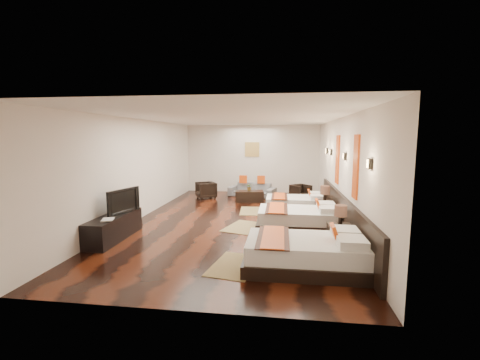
# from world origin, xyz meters

# --- Properties ---
(floor) EXTENTS (5.50, 9.50, 0.01)m
(floor) POSITION_xyz_m (0.00, 0.00, 0.00)
(floor) COLOR black
(floor) RESTS_ON ground
(ceiling) EXTENTS (5.50, 9.50, 0.01)m
(ceiling) POSITION_xyz_m (0.00, 0.00, 2.80)
(ceiling) COLOR white
(ceiling) RESTS_ON floor
(back_wall) EXTENTS (5.50, 0.01, 2.80)m
(back_wall) POSITION_xyz_m (0.00, 4.75, 1.40)
(back_wall) COLOR silver
(back_wall) RESTS_ON floor
(left_wall) EXTENTS (0.01, 9.50, 2.80)m
(left_wall) POSITION_xyz_m (-2.75, 0.00, 1.40)
(left_wall) COLOR silver
(left_wall) RESTS_ON floor
(right_wall) EXTENTS (0.01, 9.50, 2.80)m
(right_wall) POSITION_xyz_m (2.75, 0.00, 1.40)
(right_wall) COLOR silver
(right_wall) RESTS_ON floor
(headboard_panel) EXTENTS (0.08, 6.60, 0.90)m
(headboard_panel) POSITION_xyz_m (2.71, -0.80, 0.45)
(headboard_panel) COLOR black
(headboard_panel) RESTS_ON floor
(bed_near) EXTENTS (2.12, 1.33, 0.81)m
(bed_near) POSITION_xyz_m (1.70, -3.10, 0.28)
(bed_near) COLOR black
(bed_near) RESTS_ON floor
(bed_mid) EXTENTS (2.05, 1.29, 0.78)m
(bed_mid) POSITION_xyz_m (1.70, -0.63, 0.27)
(bed_mid) COLOR black
(bed_mid) RESTS_ON floor
(bed_far) EXTENTS (1.85, 1.17, 0.71)m
(bed_far) POSITION_xyz_m (1.69, 1.31, 0.24)
(bed_far) COLOR black
(bed_far) RESTS_ON floor
(nightstand_a) EXTENTS (0.47, 0.47, 0.93)m
(nightstand_a) POSITION_xyz_m (2.44, -2.04, 0.33)
(nightstand_a) COLOR black
(nightstand_a) RESTS_ON floor
(nightstand_b) EXTENTS (0.48, 0.48, 0.96)m
(nightstand_b) POSITION_xyz_m (2.44, 0.42, 0.34)
(nightstand_b) COLOR black
(nightstand_b) RESTS_ON floor
(jute_mat_near) EXTENTS (0.95, 1.31, 0.01)m
(jute_mat_near) POSITION_xyz_m (0.43, -3.15, 0.01)
(jute_mat_near) COLOR olive
(jute_mat_near) RESTS_ON floor
(jute_mat_mid) EXTENTS (1.07, 1.37, 0.01)m
(jute_mat_mid) POSITION_xyz_m (0.27, -0.66, 0.01)
(jute_mat_mid) COLOR olive
(jute_mat_mid) RESTS_ON floor
(jute_mat_far) EXTENTS (0.84, 1.25, 0.01)m
(jute_mat_far) POSITION_xyz_m (0.35, 1.18, 0.01)
(jute_mat_far) COLOR olive
(jute_mat_far) RESTS_ON floor
(tv_console) EXTENTS (0.50, 1.80, 0.55)m
(tv_console) POSITION_xyz_m (-2.50, -1.99, 0.28)
(tv_console) COLOR black
(tv_console) RESTS_ON floor
(tv) EXTENTS (0.38, 0.99, 0.57)m
(tv) POSITION_xyz_m (-2.45, -1.75, 0.84)
(tv) COLOR black
(tv) RESTS_ON tv_console
(book) EXTENTS (0.33, 0.38, 0.03)m
(book) POSITION_xyz_m (-2.50, -2.47, 0.57)
(book) COLOR black
(book) RESTS_ON tv_console
(figurine) EXTENTS (0.38, 0.38, 0.36)m
(figurine) POSITION_xyz_m (-2.50, -1.31, 0.73)
(figurine) COLOR brown
(figurine) RESTS_ON tv_console
(sofa) EXTENTS (1.92, 1.15, 0.53)m
(sofa) POSITION_xyz_m (0.10, 3.68, 0.26)
(sofa) COLOR slate
(sofa) RESTS_ON floor
(armchair_left) EXTENTS (0.93, 0.92, 0.62)m
(armchair_left) POSITION_xyz_m (-1.60, 3.10, 0.31)
(armchair_left) COLOR black
(armchair_left) RESTS_ON floor
(armchair_right) EXTENTS (0.87, 0.87, 0.57)m
(armchair_right) POSITION_xyz_m (1.95, 3.27, 0.28)
(armchair_right) COLOR black
(armchair_right) RESTS_ON floor
(coffee_table) EXTENTS (1.07, 0.65, 0.40)m
(coffee_table) POSITION_xyz_m (0.10, 2.63, 0.20)
(coffee_table) COLOR black
(coffee_table) RESTS_ON floor
(table_plant) EXTENTS (0.29, 0.27, 0.27)m
(table_plant) POSITION_xyz_m (0.10, 2.70, 0.53)
(table_plant) COLOR #2B541C
(table_plant) RESTS_ON coffee_table
(orange_panel_a) EXTENTS (0.04, 0.40, 1.30)m
(orange_panel_a) POSITION_xyz_m (2.73, -1.90, 1.70)
(orange_panel_a) COLOR #D86014
(orange_panel_a) RESTS_ON right_wall
(orange_panel_b) EXTENTS (0.04, 0.40, 1.30)m
(orange_panel_b) POSITION_xyz_m (2.73, 0.30, 1.70)
(orange_panel_b) COLOR #D86014
(orange_panel_b) RESTS_ON right_wall
(sconce_near) EXTENTS (0.07, 0.12, 0.18)m
(sconce_near) POSITION_xyz_m (2.70, -3.00, 1.85)
(sconce_near) COLOR black
(sconce_near) RESTS_ON right_wall
(sconce_mid) EXTENTS (0.07, 0.12, 0.18)m
(sconce_mid) POSITION_xyz_m (2.70, -0.80, 1.85)
(sconce_mid) COLOR black
(sconce_mid) RESTS_ON right_wall
(sconce_far) EXTENTS (0.07, 0.12, 0.18)m
(sconce_far) POSITION_xyz_m (2.70, 1.40, 1.85)
(sconce_far) COLOR black
(sconce_far) RESTS_ON right_wall
(sconce_lounge) EXTENTS (0.07, 0.12, 0.18)m
(sconce_lounge) POSITION_xyz_m (2.70, 2.30, 1.85)
(sconce_lounge) COLOR black
(sconce_lounge) RESTS_ON right_wall
(gold_artwork) EXTENTS (0.60, 0.04, 0.60)m
(gold_artwork) POSITION_xyz_m (0.00, 4.73, 1.80)
(gold_artwork) COLOR #AD873F
(gold_artwork) RESTS_ON back_wall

